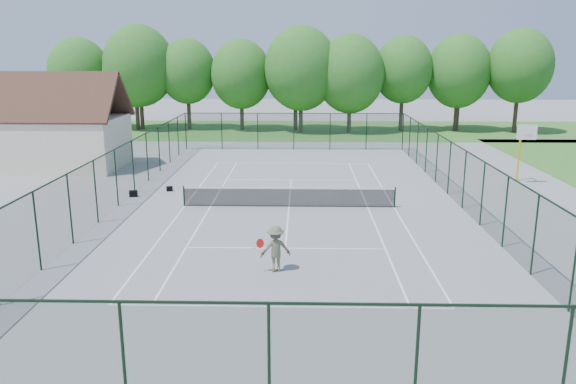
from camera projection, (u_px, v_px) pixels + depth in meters
name	position (u px, v px, depth m)	size (l,w,h in m)	color
ground	(289.00, 207.00, 29.34)	(140.00, 140.00, 0.00)	gray
grass_far	(295.00, 130.00, 58.44)	(80.00, 16.00, 0.01)	#427E2D
court_lines	(289.00, 207.00, 29.34)	(11.05, 23.85, 0.01)	white
tennis_net	(289.00, 196.00, 29.20)	(11.08, 0.08, 1.10)	black
fence_enclosure	(289.00, 178.00, 28.96)	(18.05, 36.05, 3.02)	#1D3D27
utility_building	(61.00, 123.00, 38.66)	(8.60, 6.27, 6.63)	#F2E9C9
tree_line_far	(296.00, 71.00, 56.99)	(39.40, 6.40, 9.70)	#473126
basketball_goal	(523.00, 142.00, 34.21)	(1.20, 1.43, 3.65)	#ECB60B
sports_bag_a	(133.00, 194.00, 31.37)	(0.44, 0.27, 0.35)	black
sports_bag_b	(170.00, 189.00, 32.65)	(0.36, 0.22, 0.28)	black
tennis_player	(276.00, 249.00, 20.53)	(1.82, 0.89, 1.73)	#606546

